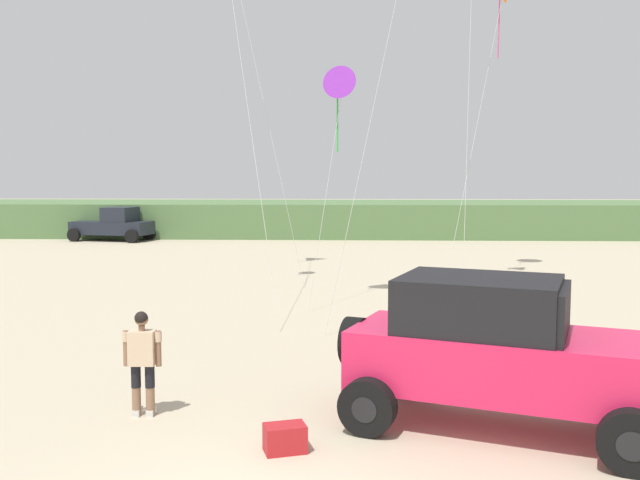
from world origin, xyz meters
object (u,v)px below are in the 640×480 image
(kite_green_box, at_px, (342,87))
(cooler_box, at_px, (285,438))
(person_watching, at_px, (142,357))
(jeep, at_px, (497,349))
(distant_pickup, at_px, (114,225))

(kite_green_box, bearing_deg, cooler_box, -93.35)
(person_watching, relative_size, cooler_box, 2.98)
(jeep, height_order, kite_green_box, kite_green_box)
(distant_pickup, height_order, kite_green_box, kite_green_box)
(kite_green_box, bearing_deg, jeep, -77.68)
(distant_pickup, bearing_deg, cooler_box, -67.39)
(jeep, relative_size, person_watching, 3.00)
(person_watching, distance_m, distant_pickup, 31.28)
(jeep, height_order, person_watching, jeep)
(jeep, xyz_separation_m, distant_pickup, (-15.91, 29.77, -0.26))
(jeep, distance_m, person_watching, 5.44)
(cooler_box, bearing_deg, distant_pickup, 95.02)
(jeep, bearing_deg, distant_pickup, 118.12)
(person_watching, bearing_deg, jeep, -3.17)
(distant_pickup, xyz_separation_m, kite_green_box, (13.53, -18.88, 5.49))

